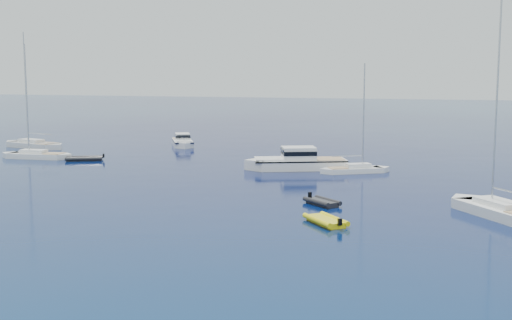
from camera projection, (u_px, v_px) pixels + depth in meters
The scene contains 10 objects.
ground at pixel (234, 258), 37.40m from camera, with size 400.00×400.00×0.00m, color navy.
motor_cruiser_centre at pixel (296, 169), 70.42m from camera, with size 3.45×11.29×2.96m, color white, non-canonical shape.
motor_cruiser_horizon at pixel (183, 146), 91.56m from camera, with size 2.50×8.18×2.15m, color white, non-canonical shape.
sailboat_mid_r at pixel (502, 217), 47.82m from camera, with size 2.90×11.14×16.37m, color white, non-canonical shape.
sailboat_mid_l at pixel (37, 158), 78.88m from camera, with size 2.41×9.26×13.61m, color white, non-canonical shape.
sailboat_centre at pixel (355, 173), 68.10m from camera, with size 2.00×7.68×11.29m, color white, non-canonical shape.
sailboat_far_l at pixel (34, 148), 89.48m from camera, with size 2.76×10.61×15.60m, color silver, non-canonical shape.
tender_yellow at pixel (326, 224), 45.74m from camera, with size 2.04×3.74×0.95m, color yellow, non-canonical shape.
tender_grey_near at pixel (322, 205), 52.08m from camera, with size 1.80×3.19×0.95m, color black, non-canonical shape.
tender_grey_far at pixel (84, 160), 77.04m from camera, with size 2.29×4.29×0.95m, color black, non-canonical shape.
Camera 1 is at (10.79, -34.71, 10.39)m, focal length 47.76 mm.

